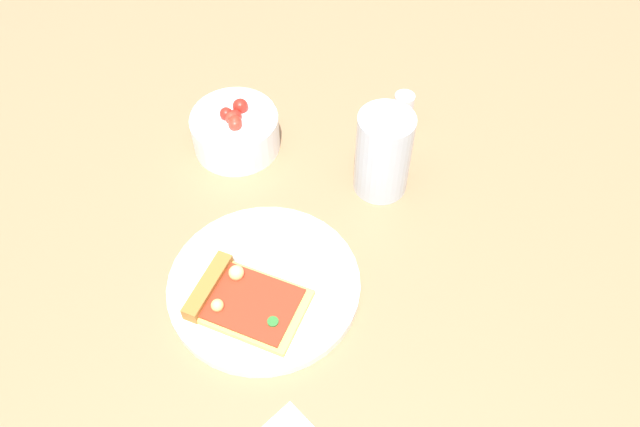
# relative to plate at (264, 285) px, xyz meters

# --- Properties ---
(ground_plane) EXTENTS (2.40, 2.40, 0.00)m
(ground_plane) POSITION_rel_plate_xyz_m (0.04, 0.05, -0.01)
(ground_plane) COLOR #93704C
(ground_plane) RESTS_ON ground
(plate) EXTENTS (0.24, 0.24, 0.01)m
(plate) POSITION_rel_plate_xyz_m (0.00, 0.00, 0.00)
(plate) COLOR white
(plate) RESTS_ON ground_plane
(pizza_slice_main) EXTENTS (0.10, 0.14, 0.03)m
(pizza_slice_main) POSITION_rel_plate_xyz_m (-0.04, 0.01, 0.01)
(pizza_slice_main) COLOR #E5B256
(pizza_slice_main) RESTS_ON plate
(salad_bowl) EXTENTS (0.13, 0.13, 0.07)m
(salad_bowl) POSITION_rel_plate_xyz_m (0.20, 0.16, 0.03)
(salad_bowl) COLOR white
(salad_bowl) RESTS_ON ground_plane
(soda_glass) EXTENTS (0.08, 0.08, 0.13)m
(soda_glass) POSITION_rel_plate_xyz_m (0.23, -0.06, 0.06)
(soda_glass) COLOR silver
(soda_glass) RESTS_ON ground_plane
(pepper_shaker) EXTENTS (0.03, 0.03, 0.07)m
(pepper_shaker) POSITION_rel_plate_xyz_m (0.36, -0.04, 0.03)
(pepper_shaker) COLOR silver
(pepper_shaker) RESTS_ON ground_plane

